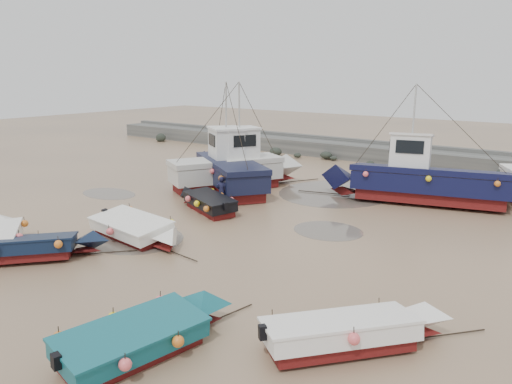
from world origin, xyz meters
TOP-DOWN VIEW (x-y plane):
  - ground at (0.00, 0.00)m, footprint 120.00×120.00m
  - seawall at (0.05, 21.99)m, footprint 60.00×4.92m
  - puddle_a at (-2.03, -1.35)m, footprint 4.15×4.15m
  - puddle_b at (3.93, 4.43)m, footprint 3.14×3.14m
  - puddle_c at (-9.47, 2.92)m, footprint 3.67×3.67m
  - puddle_d at (0.86, 10.88)m, footprint 6.36×6.36m
  - dinghy_0 at (-5.25, -5.31)m, footprint 5.11×3.83m
  - dinghy_1 at (-3.34, -5.31)m, footprint 4.85×5.44m
  - dinghy_2 at (4.98, -6.93)m, footprint 2.52×5.87m
  - dinghy_3 at (9.12, -3.68)m, footprint 4.54×5.20m
  - dinghy_4 at (-2.59, 3.72)m, footprint 5.54×2.98m
  - dinghy_5 at (-1.87, -1.37)m, footprint 6.20×2.43m
  - cabin_boat_0 at (-4.72, 7.87)m, footprint 9.06×6.63m
  - cabin_boat_1 at (-4.50, 8.37)m, footprint 5.69×9.06m
  - cabin_boat_2 at (5.27, 11.62)m, footprint 11.19×5.19m
  - person at (-2.50, 4.75)m, footprint 0.69×0.65m

SIDE VIEW (x-z plane):
  - ground at x=0.00m, z-range 0.00..0.00m
  - person at x=-2.50m, z-range -0.79..0.79m
  - puddle_a at x=-2.03m, z-range 0.00..0.01m
  - puddle_b at x=3.93m, z-range 0.00..0.01m
  - puddle_c at x=-9.47m, z-range 0.00..0.01m
  - puddle_d at x=0.86m, z-range 0.00..0.01m
  - dinghy_1 at x=-3.34m, z-range -0.17..1.25m
  - dinghy_3 at x=9.12m, z-range -0.17..1.26m
  - dinghy_5 at x=-1.87m, z-range -0.17..1.26m
  - dinghy_2 at x=4.98m, z-range -0.16..1.26m
  - dinghy_0 at x=-5.25m, z-range -0.16..1.26m
  - dinghy_4 at x=-2.59m, z-range -0.16..1.26m
  - seawall at x=0.05m, z-range -0.12..1.38m
  - cabin_boat_2 at x=5.27m, z-range -1.81..4.41m
  - cabin_boat_0 at x=-4.72m, z-range -1.77..4.45m
  - cabin_boat_1 at x=-4.50m, z-range -1.75..4.47m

